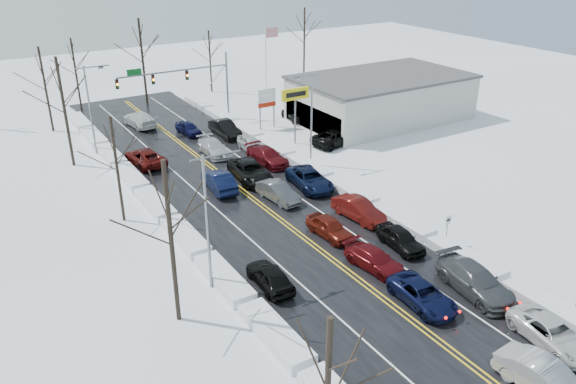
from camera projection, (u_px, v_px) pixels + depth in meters
ground at (291, 228)px, 42.97m from camera, size 160.00×160.00×0.00m
road_surface at (278, 218)px, 44.52m from camera, size 14.00×84.00×0.01m
snow_bank_left at (188, 243)px, 40.89m from camera, size 1.63×72.00×0.68m
snow_bank_right at (354, 196)px, 48.15m from camera, size 1.63×72.00×0.68m
traffic_signal_mast at (187, 79)px, 63.94m from camera, size 13.28×0.39×8.00m
tires_plus_sign at (295, 98)px, 58.25m from camera, size 3.20×0.34×6.00m
used_vehicles_sign at (267, 100)px, 63.58m from camera, size 2.20×0.22×4.65m
speed_limit_sign at (448, 224)px, 40.03m from camera, size 0.55×0.09×2.35m
flagpole at (267, 60)px, 70.90m from camera, size 1.87×1.20×10.00m
dealership_building at (381, 97)px, 67.21m from camera, size 20.40×12.40×5.30m
streetlight_ne at (310, 112)px, 52.43m from camera, size 3.20×0.25×9.00m
streetlight_sw at (210, 212)px, 33.70m from camera, size 3.20×0.25×9.00m
streetlight_nw at (91, 103)px, 55.32m from camera, size 3.20×0.25×9.00m
tree_left_a at (328, 380)px, 19.64m from camera, size 3.60×3.60×9.00m
tree_left_b at (168, 212)px, 29.92m from camera, size 4.00×4.00×10.00m
tree_left_c at (115, 149)px, 41.65m from camera, size 3.40×3.40×8.50m
tree_left_d at (61, 91)px, 51.54m from camera, size 4.20×4.20×10.50m
tree_left_e at (43, 73)px, 61.29m from camera, size 3.80×3.80×9.50m
tree_far_b at (74, 60)px, 69.13m from camera, size 3.60×3.60×9.00m
tree_far_c at (141, 45)px, 70.82m from camera, size 4.40×4.40×11.00m
tree_far_d at (210, 49)px, 77.49m from camera, size 3.40×3.40×8.50m
tree_far_e at (304, 29)px, 84.93m from camera, size 4.20×4.20×10.50m
queued_car_2 at (421, 304)px, 34.16m from camera, size 2.55×4.98×1.35m
queued_car_3 at (374, 268)px, 37.83m from camera, size 2.47×4.85×1.35m
queued_car_4 at (329, 236)px, 41.83m from camera, size 1.96×4.37×1.46m
queued_car_5 at (278, 200)px, 47.44m from camera, size 2.08×4.74×1.51m
queued_car_6 at (250, 179)px, 51.47m from camera, size 3.37×6.19×1.65m
queued_car_7 at (214, 154)px, 57.28m from camera, size 2.32×5.21×1.48m
queued_car_8 at (189, 134)px, 63.03m from camera, size 2.04×4.27×1.41m
queued_car_10 at (550, 343)px, 30.86m from camera, size 2.99×5.31×1.40m
queued_car_11 at (473, 292)px, 35.30m from camera, size 3.07×6.08×1.69m
queued_car_12 at (400, 247)px, 40.30m from camera, size 2.11×4.44×1.47m
queued_car_13 at (358, 218)px, 44.42m from camera, size 2.12×4.97×1.59m
queued_car_14 at (309, 187)px, 49.89m from camera, size 3.33×5.98×1.58m
queued_car_15 at (267, 163)px, 55.01m from camera, size 2.68×5.54×1.56m
queued_car_16 at (251, 150)px, 58.31m from camera, size 2.15×4.53×1.50m
queued_car_17 at (225, 136)px, 62.56m from camera, size 1.83×5.19×1.71m
oncoming_car_0 at (220, 190)px, 49.39m from camera, size 2.26×5.22×1.67m
oncoming_car_1 at (146, 164)px, 54.79m from camera, size 3.05×5.73×1.53m
oncoming_car_2 at (140, 126)px, 65.71m from camera, size 2.97×5.99×1.67m
oncoming_car_3 at (270, 286)px, 35.89m from camera, size 2.01×4.48×1.49m
parked_car_0 at (337, 144)px, 59.98m from camera, size 6.23×3.47×1.65m
parked_car_1 at (336, 130)px, 64.42m from camera, size 2.78×5.38×1.49m
parked_car_2 at (295, 120)px, 67.66m from camera, size 2.54×5.17×1.70m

